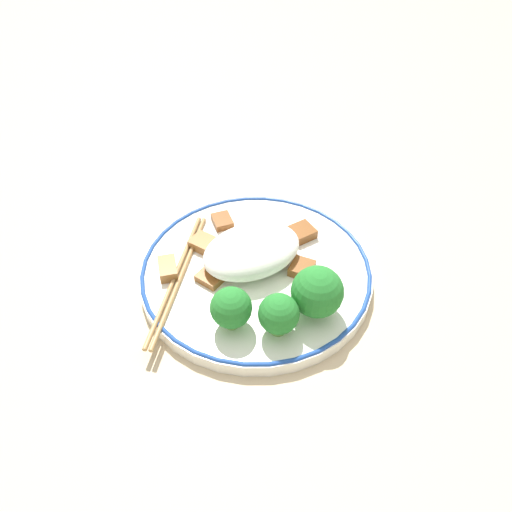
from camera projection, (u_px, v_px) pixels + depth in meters
name	position (u px, v px, depth m)	size (l,w,h in m)	color
ground_plane	(256.00, 278.00, 0.58)	(3.00, 3.00, 0.00)	#C6B28E
plate	(256.00, 272.00, 0.57)	(0.26, 0.26, 0.02)	white
rice_mound	(251.00, 251.00, 0.56)	(0.12, 0.08, 0.04)	white
broccoli_back_left	(231.00, 308.00, 0.49)	(0.04, 0.04, 0.05)	#72AD4C
broccoli_back_center	(279.00, 314.00, 0.49)	(0.04, 0.04, 0.05)	#72AD4C
broccoli_back_right	(317.00, 292.00, 0.50)	(0.05, 0.05, 0.06)	#72AD4C
meat_near_front	(302.00, 268.00, 0.56)	(0.04, 0.04, 0.01)	brown
meat_near_left	(168.00, 269.00, 0.56)	(0.03, 0.04, 0.01)	#9E6633
meat_near_right	(213.00, 275.00, 0.56)	(0.04, 0.04, 0.01)	brown
meat_near_back	(221.00, 221.00, 0.62)	(0.03, 0.03, 0.01)	brown
meat_on_rice_edge	(203.00, 243.00, 0.59)	(0.03, 0.03, 0.01)	#9E6633
meat_mid_left	(302.00, 232.00, 0.60)	(0.03, 0.03, 0.01)	brown
chopsticks	(178.00, 277.00, 0.56)	(0.14, 0.16, 0.01)	#AD8451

